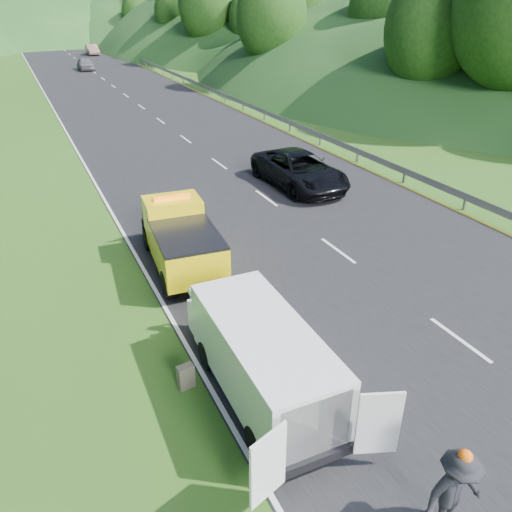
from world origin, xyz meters
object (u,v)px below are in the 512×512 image
tow_truck (180,237)px  white_van (261,355)px  woman (197,332)px  passing_suv (299,187)px  child (259,333)px  suitcase (186,377)px

tow_truck → white_van: (-0.29, -6.89, 0.04)m
white_van → woman: (-0.56, 2.98, -1.15)m
white_van → woman: bearing=101.8°
passing_suv → child: bearing=-126.4°
tow_truck → child: (0.73, -4.71, -1.11)m
woman → passing_suv: size_ratio=0.24×
woman → passing_suv: 12.71m
child → passing_suv: bearing=78.9°
child → tow_truck: bearing=122.6°
white_van → child: size_ratio=6.53×
tow_truck → passing_suv: 9.55m
woman → suitcase: 2.26m
woman → suitcase: woman is taller
tow_truck → passing_suv: (7.79, 5.41, -1.11)m
white_van → passing_suv: white_van is taller
suitcase → child: bearing=25.7°
suitcase → passing_suv: 14.86m
woman → child: (1.57, -0.80, 0.00)m
passing_suv → white_van: bearing=-124.8°
white_van → passing_suv: (8.08, 12.31, -1.15)m
tow_truck → passing_suv: bearing=39.7°
tow_truck → child: size_ratio=6.14×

